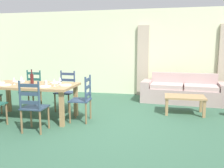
# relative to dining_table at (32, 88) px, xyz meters

# --- Properties ---
(ground_plane) EXTENTS (9.60, 9.60, 0.02)m
(ground_plane) POSITION_rel_dining_table_xyz_m (1.58, -0.15, -0.67)
(ground_plane) COLOR #355E46
(wall_far) EXTENTS (9.60, 0.16, 2.70)m
(wall_far) POSITION_rel_dining_table_xyz_m (1.58, 3.15, 0.69)
(wall_far) COLOR beige
(wall_far) RESTS_ON ground_plane
(curtain_panel_left) EXTENTS (0.35, 0.08, 2.20)m
(curtain_panel_left) POSITION_rel_dining_table_xyz_m (2.12, 3.01, 0.44)
(curtain_panel_left) COLOR #C0AB94
(curtain_panel_left) RESTS_ON ground_plane
(curtain_panel_right) EXTENTS (0.35, 0.08, 2.20)m
(curtain_panel_right) POSITION_rel_dining_table_xyz_m (4.52, 3.01, 0.44)
(curtain_panel_right) COLOR #C0AB94
(curtain_panel_right) RESTS_ON ground_plane
(dining_table) EXTENTS (1.90, 0.96, 0.75)m
(dining_table) POSITION_rel_dining_table_xyz_m (0.00, 0.00, 0.00)
(dining_table) COLOR #AB8355
(dining_table) RESTS_ON ground_plane
(dining_chair_near_right) EXTENTS (0.43, 0.41, 0.96)m
(dining_chair_near_right) POSITION_rel_dining_table_xyz_m (0.47, -0.76, -0.19)
(dining_chair_near_right) COLOR #2E4156
(dining_chair_near_right) RESTS_ON ground_plane
(dining_chair_far_left) EXTENTS (0.44, 0.42, 0.96)m
(dining_chair_far_left) POSITION_rel_dining_table_xyz_m (-0.44, 0.73, -0.19)
(dining_chair_far_left) COLOR #215850
(dining_chair_far_left) RESTS_ON ground_plane
(dining_chair_far_right) EXTENTS (0.45, 0.43, 0.96)m
(dining_chair_far_right) POSITION_rel_dining_table_xyz_m (0.44, 0.79, -0.19)
(dining_chair_far_right) COLOR navy
(dining_chair_far_right) RESTS_ON ground_plane
(dining_chair_head_east) EXTENTS (0.42, 0.44, 0.96)m
(dining_chair_head_east) POSITION_rel_dining_table_xyz_m (1.14, 0.03, -0.19)
(dining_chair_head_east) COLOR #314562
(dining_chair_head_east) RESTS_ON ground_plane
(dinner_plate_near_left) EXTENTS (0.24, 0.24, 0.02)m
(dinner_plate_near_left) POSITION_rel_dining_table_xyz_m (-0.45, -0.25, 0.10)
(dinner_plate_near_left) COLOR white
(dinner_plate_near_left) RESTS_ON dining_table
(dinner_plate_near_right) EXTENTS (0.24, 0.24, 0.02)m
(dinner_plate_near_right) POSITION_rel_dining_table_xyz_m (0.45, -0.25, 0.10)
(dinner_plate_near_right) COLOR white
(dinner_plate_near_right) RESTS_ON dining_table
(fork_near_right) EXTENTS (0.02, 0.17, 0.01)m
(fork_near_right) POSITION_rel_dining_table_xyz_m (0.30, -0.25, 0.09)
(fork_near_right) COLOR silver
(fork_near_right) RESTS_ON dining_table
(dinner_plate_far_left) EXTENTS (0.24, 0.24, 0.02)m
(dinner_plate_far_left) POSITION_rel_dining_table_xyz_m (-0.45, 0.25, 0.10)
(dinner_plate_far_left) COLOR white
(dinner_plate_far_left) RESTS_ON dining_table
(fork_far_left) EXTENTS (0.02, 0.17, 0.01)m
(fork_far_left) POSITION_rel_dining_table_xyz_m (-0.60, 0.25, 0.09)
(fork_far_left) COLOR silver
(fork_far_left) RESTS_ON dining_table
(dinner_plate_far_right) EXTENTS (0.24, 0.24, 0.02)m
(dinner_plate_far_right) POSITION_rel_dining_table_xyz_m (0.45, 0.25, 0.10)
(dinner_plate_far_right) COLOR white
(dinner_plate_far_right) RESTS_ON dining_table
(fork_far_right) EXTENTS (0.03, 0.17, 0.01)m
(fork_far_right) POSITION_rel_dining_table_xyz_m (0.30, 0.25, 0.09)
(fork_far_right) COLOR silver
(fork_far_right) RESTS_ON dining_table
(dinner_plate_head_east) EXTENTS (0.24, 0.24, 0.02)m
(dinner_plate_head_east) POSITION_rel_dining_table_xyz_m (0.78, 0.00, 0.10)
(dinner_plate_head_east) COLOR white
(dinner_plate_head_east) RESTS_ON dining_table
(fork_head_east) EXTENTS (0.02, 0.17, 0.01)m
(fork_head_east) POSITION_rel_dining_table_xyz_m (0.63, 0.00, 0.09)
(fork_head_east) COLOR silver
(fork_head_east) RESTS_ON dining_table
(wine_bottle) EXTENTS (0.07, 0.07, 0.32)m
(wine_bottle) POSITION_rel_dining_table_xyz_m (-0.00, 0.04, 0.20)
(wine_bottle) COLOR #471919
(wine_bottle) RESTS_ON dining_table
(wine_glass_near_left) EXTENTS (0.06, 0.06, 0.16)m
(wine_glass_near_left) POSITION_rel_dining_table_xyz_m (-0.32, -0.13, 0.20)
(wine_glass_near_left) COLOR white
(wine_glass_near_left) RESTS_ON dining_table
(wine_glass_near_right) EXTENTS (0.06, 0.06, 0.16)m
(wine_glass_near_right) POSITION_rel_dining_table_xyz_m (0.60, -0.14, 0.20)
(wine_glass_near_right) COLOR white
(wine_glass_near_right) RESTS_ON dining_table
(wine_glass_far_left) EXTENTS (0.06, 0.06, 0.16)m
(wine_glass_far_left) POSITION_rel_dining_table_xyz_m (-0.33, 0.15, 0.20)
(wine_glass_far_left) COLOR white
(wine_glass_far_left) RESTS_ON dining_table
(wine_glass_far_right) EXTENTS (0.06, 0.06, 0.16)m
(wine_glass_far_right) POSITION_rel_dining_table_xyz_m (0.59, 0.15, 0.20)
(wine_glass_far_right) COLOR white
(wine_glass_far_right) RESTS_ON dining_table
(coffee_cup_primary) EXTENTS (0.07, 0.07, 0.09)m
(coffee_cup_primary) POSITION_rel_dining_table_xyz_m (0.33, 0.01, 0.13)
(coffee_cup_primary) COLOR beige
(coffee_cup_primary) RESTS_ON dining_table
(couch) EXTENTS (2.34, 0.98, 0.80)m
(couch) POSITION_rel_dining_table_xyz_m (3.32, 2.27, -0.37)
(couch) COLOR #B99C97
(couch) RESTS_ON ground_plane
(coffee_table) EXTENTS (0.90, 0.56, 0.42)m
(coffee_table) POSITION_rel_dining_table_xyz_m (3.26, 1.05, -0.31)
(coffee_table) COLOR #AB8355
(coffee_table) RESTS_ON ground_plane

